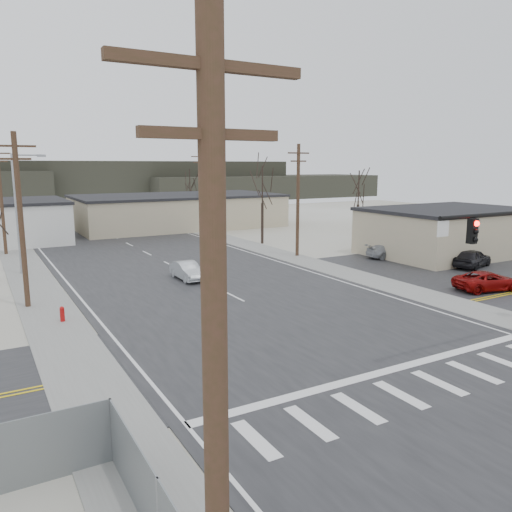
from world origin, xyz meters
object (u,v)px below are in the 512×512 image
at_px(sedan_crossing, 187,271).
at_px(car_parked_silver, 390,251).
at_px(car_far_b, 44,223).
at_px(car_parked_red, 488,281).
at_px(fire_hydrant, 62,314).
at_px(car_parked_dark_a, 472,258).
at_px(car_far_a, 137,221).

distance_m(sedan_crossing, car_parked_silver, 18.84).
relative_size(car_far_b, car_parked_silver, 0.97).
bearing_deg(car_parked_red, car_far_b, 36.46).
bearing_deg(car_parked_silver, car_parked_red, -179.95).
relative_size(fire_hydrant, car_parked_red, 0.19).
relative_size(sedan_crossing, car_parked_dark_a, 0.89).
height_order(car_parked_red, car_parked_silver, car_parked_silver).
bearing_deg(car_far_a, car_parked_red, 99.01).
xyz_separation_m(sedan_crossing, car_parked_dark_a, (21.61, -7.28, 0.09)).
distance_m(fire_hydrant, sedan_crossing, 11.19).
relative_size(car_far_a, car_parked_dark_a, 1.06).
bearing_deg(fire_hydrant, car_parked_red, -14.76).
distance_m(fire_hydrant, car_parked_silver, 28.69).
relative_size(fire_hydrant, car_parked_dark_a, 0.20).
height_order(car_far_b, car_parked_red, car_far_b).
bearing_deg(car_parked_red, sedan_crossing, 64.37).
bearing_deg(car_far_a, sedan_crossing, 76.62).
distance_m(sedan_crossing, car_parked_red, 20.44).
bearing_deg(car_far_a, fire_hydrant, 65.56).
xyz_separation_m(fire_hydrant, car_parked_silver, (28.25, 5.00, 0.21)).
xyz_separation_m(car_parked_dark_a, car_parked_silver, (-2.80, 6.28, -0.12)).
bearing_deg(sedan_crossing, car_parked_dark_a, -18.93).
distance_m(car_parked_red, car_parked_dark_a, 7.80).
bearing_deg(car_far_b, car_parked_red, -63.56).
bearing_deg(fire_hydrant, car_far_b, 84.38).
height_order(fire_hydrant, car_parked_silver, car_parked_silver).
xyz_separation_m(fire_hydrant, car_parked_dark_a, (31.05, -1.28, 0.32)).
bearing_deg(car_far_a, car_parked_dark_a, 107.68).
bearing_deg(car_far_b, car_far_a, -8.33).
bearing_deg(car_far_b, car_parked_silver, -54.09).
relative_size(car_parked_red, car_parked_silver, 1.04).
bearing_deg(fire_hydrant, car_parked_silver, 10.04).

